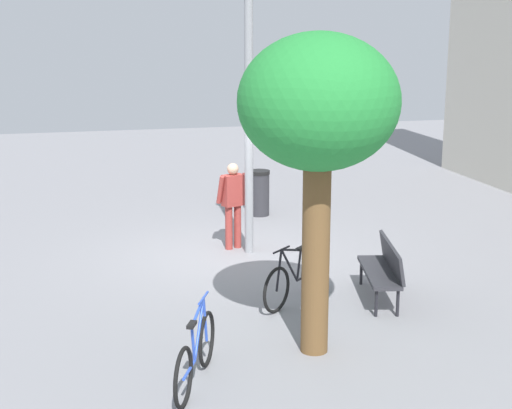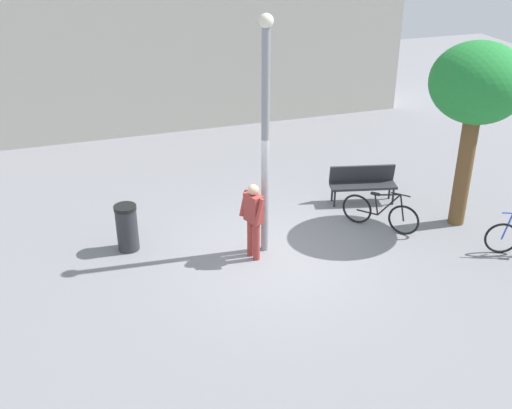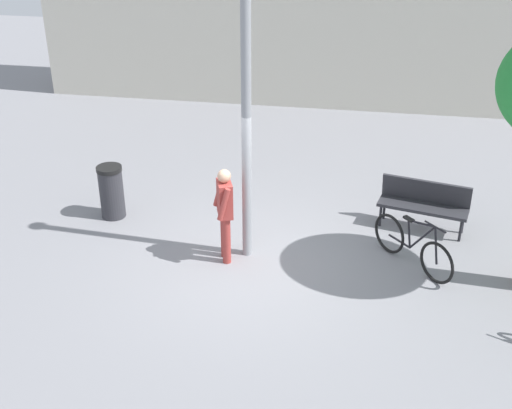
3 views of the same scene
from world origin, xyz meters
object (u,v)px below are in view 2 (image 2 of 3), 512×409
lamppost (265,129)px  bicycle_black (380,213)px  park_bench (363,181)px  person_by_lamppost (253,216)px  trash_bin (127,228)px  plaza_tree (477,87)px

lamppost → bicycle_black: (2.77, 0.07, -2.32)m
lamppost → park_bench: bearing=25.8°
person_by_lamppost → park_bench: size_ratio=1.00×
bicycle_black → park_bench: bearing=80.3°
trash_bin → person_by_lamppost: bearing=-25.1°
trash_bin → lamppost: bearing=-18.1°
trash_bin → park_bench: bearing=5.4°
park_bench → bicycle_black: bearing=-99.7°
person_by_lamppost → bicycle_black: (3.09, 0.31, -0.58)m
plaza_tree → trash_bin: (-7.35, 1.12, -2.69)m
lamppost → plaza_tree: (4.59, -0.22, 0.50)m
plaza_tree → bicycle_black: 3.37m
plaza_tree → park_bench: bearing=133.5°
lamppost → park_bench: lamppost is taller
person_by_lamppost → trash_bin: person_by_lamppost is taller
person_by_lamppost → plaza_tree: bearing=0.2°
park_bench → plaza_tree: bearing=-46.5°
lamppost → bicycle_black: size_ratio=3.57×
lamppost → plaza_tree: lamppost is taller
lamppost → trash_bin: 3.64m
trash_bin → bicycle_black: bearing=-8.6°
bicycle_black → trash_bin: bearing=171.4°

